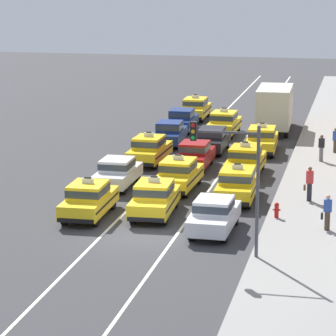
{
  "coord_description": "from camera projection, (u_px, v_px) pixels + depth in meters",
  "views": [
    {
      "loc": [
        9.41,
        -36.91,
        11.64
      ],
      "look_at": [
        -0.42,
        8.03,
        1.3
      ],
      "focal_mm": 96.79,
      "sensor_mm": 36.0,
      "label": 1
    }
  ],
  "objects": [
    {
      "name": "sedan_center_third",
      "position": [
        195.0,
        154.0,
        52.78
      ],
      "size": [
        1.77,
        4.3,
        1.58
      ],
      "color": "black",
      "rests_on": "ground"
    },
    {
      "name": "pedestrian_mid_block",
      "position": [
        321.0,
        148.0,
        54.04
      ],
      "size": [
        0.36,
        0.24,
        1.61
      ],
      "color": "slate",
      "rests_on": "sidewalk_curb"
    },
    {
      "name": "box_truck_right_fifth",
      "position": [
        275.0,
        107.0,
        64.37
      ],
      "size": [
        2.47,
        7.03,
        3.27
      ],
      "color": "black",
      "rests_on": "ground"
    },
    {
      "name": "taxi_center_nearest",
      "position": [
        154.0,
        198.0,
        42.79
      ],
      "size": [
        2.01,
        4.64,
        1.96
      ],
      "color": "black",
      "rests_on": "ground"
    },
    {
      "name": "taxi_center_second",
      "position": [
        179.0,
        174.0,
        47.69
      ],
      "size": [
        1.92,
        4.6,
        1.96
      ],
      "color": "black",
      "rests_on": "ground"
    },
    {
      "name": "pedestrian_trailing",
      "position": [
        336.0,
        140.0,
        56.52
      ],
      "size": [
        0.47,
        0.24,
        1.58
      ],
      "color": "#473828",
      "rests_on": "sidewalk_curb"
    },
    {
      "name": "fire_hydrant",
      "position": [
        277.0,
        209.0,
        42.01
      ],
      "size": [
        0.36,
        0.22,
        0.73
      ],
      "color": "red",
      "rests_on": "sidewalk_curb"
    },
    {
      "name": "sedan_right_nearest",
      "position": [
        214.0,
        214.0,
        40.09
      ],
      "size": [
        1.84,
        4.33,
        1.58
      ],
      "color": "black",
      "rests_on": "ground"
    },
    {
      "name": "taxi_right_fourth",
      "position": [
        262.0,
        139.0,
        57.16
      ],
      "size": [
        1.98,
        4.62,
        1.96
      ],
      "color": "black",
      "rests_on": "ground"
    },
    {
      "name": "pedestrian_by_storefront",
      "position": [
        309.0,
        184.0,
        44.89
      ],
      "size": [
        0.47,
        0.24,
        1.75
      ],
      "color": "#23232D",
      "rests_on": "sidewalk_curb"
    },
    {
      "name": "sedan_center_fourth",
      "position": [
        212.0,
        139.0,
        57.43
      ],
      "size": [
        1.76,
        4.3,
        1.58
      ],
      "color": "black",
      "rests_on": "ground"
    },
    {
      "name": "lane_stripe_left_center",
      "position": [
        189.0,
        147.0,
        59.09
      ],
      "size": [
        0.14,
        80.0,
        0.01
      ],
      "primitive_type": "cube",
      "color": "silver",
      "rests_on": "ground"
    },
    {
      "name": "lane_stripe_center_right",
      "position": [
        238.0,
        149.0,
        58.43
      ],
      "size": [
        0.14,
        80.0,
        0.01
      ],
      "primitive_type": "cube",
      "color": "silver",
      "rests_on": "ground"
    },
    {
      "name": "sidewalk_curb",
      "position": [
        322.0,
        169.0,
        52.48
      ],
      "size": [
        4.0,
        90.0,
        0.15
      ],
      "primitive_type": "cube",
      "color": "gray",
      "rests_on": "ground"
    },
    {
      "name": "taxi_right_second",
      "position": [
        237.0,
        184.0,
        45.53
      ],
      "size": [
        1.89,
        4.59,
        1.96
      ],
      "color": "black",
      "rests_on": "ground"
    },
    {
      "name": "pedestrian_near_crosswalk",
      "position": [
        327.0,
        213.0,
        39.95
      ],
      "size": [
        0.47,
        0.24,
        1.61
      ],
      "color": "#473828",
      "rests_on": "sidewalk_curb"
    },
    {
      "name": "sedan_left_fourth",
      "position": [
        170.0,
        132.0,
        59.64
      ],
      "size": [
        1.99,
        4.39,
        1.58
      ],
      "color": "black",
      "rests_on": "ground"
    },
    {
      "name": "taxi_left_nearest",
      "position": [
        89.0,
        199.0,
        42.59
      ],
      "size": [
        1.91,
        4.6,
        1.96
      ],
      "color": "black",
      "rests_on": "ground"
    },
    {
      "name": "taxi_left_third",
      "position": [
        149.0,
        149.0,
        54.1
      ],
      "size": [
        1.92,
        4.6,
        1.96
      ],
      "color": "black",
      "rests_on": "ground"
    },
    {
      "name": "taxi_center_fifth",
      "position": [
        224.0,
        123.0,
        63.17
      ],
      "size": [
        1.92,
        4.6,
        1.96
      ],
      "color": "black",
      "rests_on": "ground"
    },
    {
      "name": "ground_plane",
      "position": [
        138.0,
        236.0,
        39.7
      ],
      "size": [
        160.0,
        160.0,
        0.0
      ],
      "primitive_type": "plane",
      "color": "#353538"
    },
    {
      "name": "traffic_light_pole",
      "position": [
        234.0,
        167.0,
        35.86
      ],
      "size": [
        2.87,
        0.33,
        5.58
      ],
      "color": "#47474C",
      "rests_on": "ground"
    },
    {
      "name": "taxi_left_sixth",
      "position": [
        196.0,
        108.0,
        69.68
      ],
      "size": [
        1.85,
        4.57,
        1.96
      ],
      "color": "black",
      "rests_on": "ground"
    },
    {
      "name": "taxi_right_third",
      "position": [
        245.0,
        160.0,
        51.09
      ],
      "size": [
        1.92,
        4.6,
        1.96
      ],
      "color": "black",
      "rests_on": "ground"
    },
    {
      "name": "sedan_left_second",
      "position": [
        117.0,
        172.0,
        48.29
      ],
      "size": [
        1.77,
        4.3,
        1.58
      ],
      "color": "black",
      "rests_on": "ground"
    },
    {
      "name": "sedan_left_fifth",
      "position": [
        182.0,
        119.0,
        64.73
      ],
      "size": [
        1.84,
        4.33,
        1.58
      ],
      "color": "black",
      "rests_on": "ground"
    }
  ]
}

